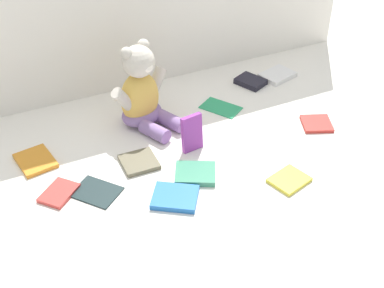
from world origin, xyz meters
TOP-DOWN VIEW (x-y plane):
  - ground_plane at (0.00, 0.00)m, footprint 3.20×3.20m
  - backdrop_drape at (0.00, 0.43)m, footprint 1.69×0.03m
  - teddy_bear at (-0.05, 0.19)m, footprint 0.22×0.23m
  - book_case_0 at (-0.01, -0.12)m, footprint 0.14×0.14m
  - book_case_1 at (0.03, 0.00)m, footprint 0.07×0.03m
  - book_case_2 at (0.44, -0.06)m, footprint 0.12×0.12m
  - book_case_3 at (-0.29, -0.07)m, footprint 0.15×0.15m
  - book_case_4 at (-0.14, -0.00)m, footprint 0.10×0.10m
  - book_case_5 at (-0.38, -0.03)m, footprint 0.12×0.12m
  - book_case_6 at (-0.10, -0.18)m, footprint 0.15×0.15m
  - book_case_7 at (-0.41, 0.14)m, footprint 0.11×0.13m
  - book_case_8 at (0.21, 0.16)m, footprint 0.13×0.15m
  - book_case_9 at (0.21, -0.25)m, footprint 0.12×0.11m
  - book_case_10 at (0.39, 0.26)m, footprint 0.11×0.12m
  - book_case_11 at (0.50, 0.26)m, footprint 0.14×0.12m

SIDE VIEW (x-z plane):
  - ground_plane at x=0.00m, z-range 0.00..0.00m
  - book_case_8 at x=0.21m, z-range 0.00..0.01m
  - book_case_3 at x=-0.29m, z-range 0.00..0.01m
  - book_case_9 at x=0.21m, z-range 0.00..0.01m
  - book_case_2 at x=0.44m, z-range 0.00..0.01m
  - book_case_5 at x=-0.38m, z-range 0.00..0.01m
  - book_case_7 at x=-0.41m, z-range 0.00..0.01m
  - book_case_4 at x=-0.14m, z-range 0.00..0.01m
  - book_case_6 at x=-0.10m, z-range 0.00..0.02m
  - book_case_11 at x=0.50m, z-range 0.00..0.02m
  - book_case_0 at x=-0.01m, z-range 0.00..0.02m
  - book_case_10 at x=0.39m, z-range 0.00..0.02m
  - book_case_1 at x=0.03m, z-range 0.00..0.12m
  - teddy_bear at x=-0.05m, z-range -0.03..0.24m
  - backdrop_drape at x=0.00m, z-range 0.00..0.61m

